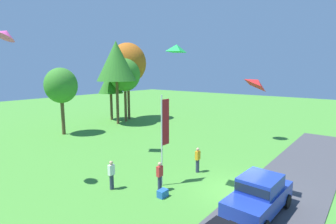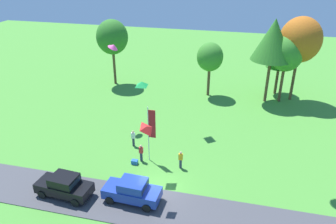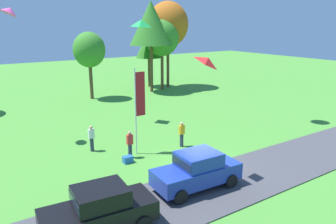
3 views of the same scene
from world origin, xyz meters
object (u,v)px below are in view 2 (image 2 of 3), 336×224
cooler_box (135,162)px  kite_diamond_high_right (147,128)px  tree_far_right (281,55)px  tree_center_back (273,40)px  tree_far_left (286,53)px  tree_lone_near (112,37)px  kite_diamond_high_left (142,84)px  kite_delta_over_trees (113,46)px  person_watching_sky (141,153)px  tree_left_of_center (210,57)px  person_beside_suv (133,138)px  flag_banner (151,128)px  person_on_lawn (181,160)px  tree_right_of_center (300,40)px  car_sedan_far_end (64,185)px  car_sedan_mid_row (132,190)px

cooler_box → kite_diamond_high_right: (2.58, -3.98, 6.00)m
tree_far_right → tree_center_back: bearing=-115.4°
tree_far_left → kite_diamond_high_right: tree_far_left is taller
tree_lone_near → kite_diamond_high_left: size_ratio=9.84×
cooler_box → kite_diamond_high_left: bearing=-8.1°
tree_far_left → kite_delta_over_trees: 20.87m
person_watching_sky → tree_left_of_center: (3.95, 16.89, 4.36)m
person_beside_suv → flag_banner: size_ratio=0.31×
person_on_lawn → tree_far_right: tree_far_right is taller
person_beside_suv → tree_lone_near: bearing=117.7°
cooler_box → tree_right_of_center: bearing=51.0°
tree_center_back → kite_diamond_high_right: tree_center_back is taller
person_beside_suv → tree_center_back: (12.93, 14.31, 7.09)m
tree_far_left → kite_diamond_high_right: size_ratio=8.92×
person_watching_sky → flag_banner: flag_banner is taller
tree_far_right → kite_diamond_high_right: size_ratio=7.39×
tree_right_of_center → person_watching_sky: bearing=-129.1°
car_sedan_far_end → person_beside_suv: size_ratio=2.65×
tree_far_left → kite_diamond_high_right: (-11.01, -21.62, -0.12)m
tree_right_of_center → cooler_box: tree_right_of_center is taller
kite_diamond_high_right → car_sedan_far_end: bearing=-167.6°
tree_center_back → flag_banner: tree_center_back is taller
person_on_lawn → tree_center_back: (7.64, 16.83, 7.09)m
tree_left_of_center → tree_far_right: tree_left_of_center is taller
tree_far_right → car_sedan_mid_row: bearing=-115.3°
person_watching_sky → cooler_box: (-0.46, -0.59, -0.68)m
car_sedan_mid_row → tree_left_of_center: 22.77m
kite_diamond_high_right → cooler_box: bearing=122.9°
kite_delta_over_trees → person_beside_suv: bearing=-53.2°
person_beside_suv → flag_banner: (2.44, -1.94, 2.57)m
tree_lone_near → flag_banner: tree_lone_near is taller
person_on_lawn → tree_right_of_center: (10.85, 18.16, 6.94)m
car_sedan_mid_row → tree_far_left: (12.12, 22.34, 5.27)m
tree_far_right → kite_diamond_high_left: 23.80m
tree_center_back → flag_banner: bearing=-122.8°
tree_right_of_center → tree_left_of_center: bearing=-174.3°
tree_right_of_center → person_beside_suv: bearing=-135.9°
kite_delta_over_trees → tree_lone_near: bearing=113.7°
tree_left_of_center → flag_banner: bearing=-100.5°
flag_banner → kite_diamond_high_right: 5.79m
car_sedan_far_end → cooler_box: bearing=54.2°
tree_far_left → cooler_box: bearing=-127.6°
tree_lone_near → tree_left_of_center: bearing=-4.4°
tree_left_of_center → tree_center_back: size_ratio=0.68×
person_on_lawn → kite_delta_over_trees: size_ratio=1.61×
tree_right_of_center → car_sedan_far_end: bearing=-128.3°
car_sedan_mid_row → tree_right_of_center: bearing=59.7°
tree_lone_near → kite_delta_over_trees: size_ratio=8.68×
car_sedan_far_end → cooler_box: car_sedan_far_end is taller
tree_left_of_center → tree_center_back: bearing=-2.1°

